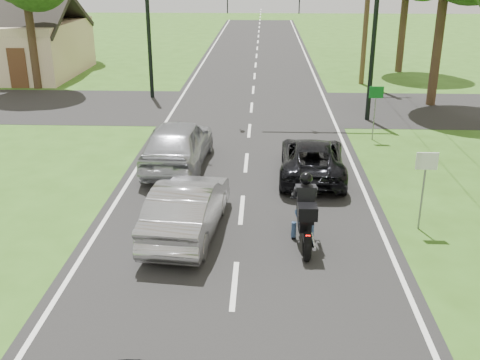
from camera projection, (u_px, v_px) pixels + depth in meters
The scene contains 11 objects.
ground at pixel (234, 286), 12.18m from camera, with size 140.00×140.00×0.00m, color #315919.
road at pixel (248, 145), 21.49m from camera, with size 8.00×100.00×0.01m, color black.
cross_road at pixel (252, 108), 27.08m from camera, with size 60.00×7.00×0.01m, color black.
motorcycle_rider at pixel (305, 218), 13.64m from camera, with size 0.63×2.24×1.93m.
dark_suv at pixel (312, 158), 18.19m from camera, with size 2.03×4.40×1.22m, color black.
silver_sedan at pixel (187, 208), 14.28m from camera, with size 1.51×4.32×1.42m, color #9E9EA2.
silver_suv at pixel (178, 143), 19.00m from camera, with size 1.94×4.82×1.64m, color #A7A8AF.
traffic_signal at pixel (330, 24), 23.58m from camera, with size 6.38×0.44×6.00m.
signal_pole_far at pixel (149, 38), 28.06m from camera, with size 0.20×0.20×6.00m, color black.
sign_white at pixel (425, 172), 14.19m from camera, with size 0.55×0.07×2.12m.
sign_green at pixel (376, 100), 21.63m from camera, with size 0.55×0.07×2.12m.
Camera 1 is at (0.57, -10.51, 6.56)m, focal length 42.00 mm.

